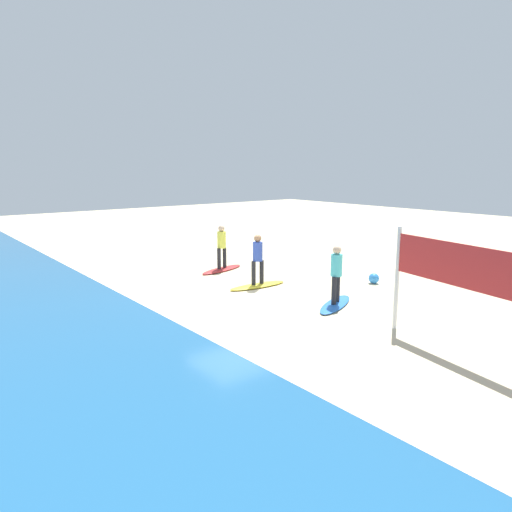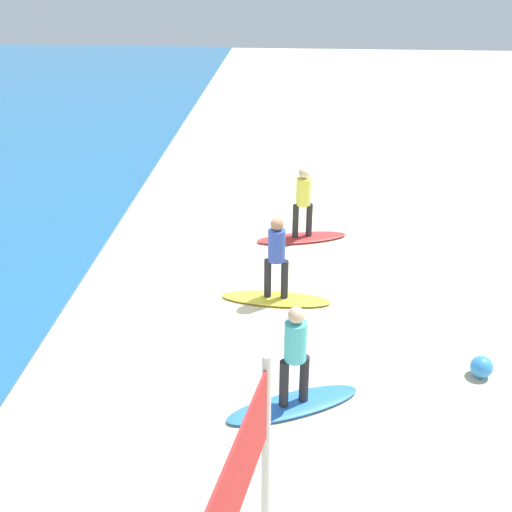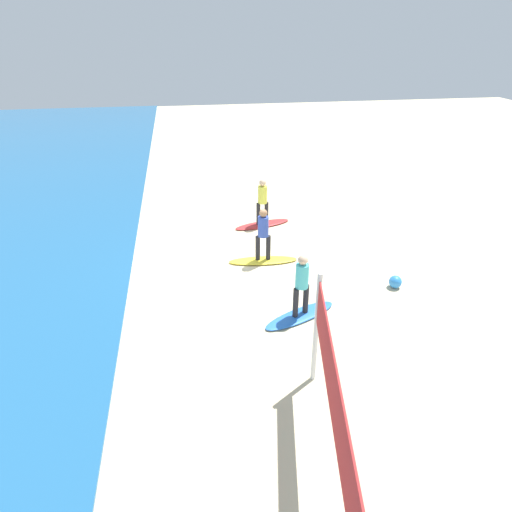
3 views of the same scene
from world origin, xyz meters
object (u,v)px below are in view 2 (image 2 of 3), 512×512
at_px(surfer_yellow, 277,252).
at_px(surfboard_yellow, 276,299).
at_px(surfer_red, 303,198).
at_px(surfboard_red, 302,238).
at_px(surfboard_blue, 293,404).
at_px(beach_ball, 482,367).
at_px(surfer_blue, 295,350).

bearing_deg(surfer_yellow, surfboard_yellow, -90.00).
bearing_deg(surfer_red, surfboard_red, 0.00).
distance_m(surfboard_yellow, surfboard_red, 2.81).
bearing_deg(surfboard_blue, surfer_red, -115.69).
bearing_deg(surfboard_yellow, surfboard_blue, 101.04).
relative_size(surfboard_yellow, surfer_red, 1.28).
relative_size(surfboard_yellow, surfboard_red, 1.00).
distance_m(surfboard_yellow, beach_ball, 3.95).
xyz_separation_m(surfboard_blue, surfer_blue, (0.00, 0.00, 0.99)).
distance_m(surfboard_blue, surfer_red, 5.90).
bearing_deg(surfboard_red, surfer_yellow, 65.04).
relative_size(surfer_yellow, beach_ball, 4.62).
height_order(surfboard_red, surfer_red, surfer_red).
distance_m(surfboard_blue, surfboard_yellow, 3.07).
bearing_deg(beach_ball, surfboard_yellow, 57.98).
xyz_separation_m(surfboard_yellow, surfer_red, (2.77, -0.48, 0.99)).
relative_size(surfer_yellow, surfer_red, 1.00).
height_order(surfer_yellow, beach_ball, surfer_yellow).
bearing_deg(surfboard_yellow, surfer_yellow, 3.73).
xyz_separation_m(surfboard_yellow, beach_ball, (-2.09, -3.34, 0.13)).
height_order(surfboard_blue, surfer_yellow, surfer_yellow).
distance_m(surfboard_blue, surfer_yellow, 3.22).
bearing_deg(surfer_red, surfboard_blue, 179.12).
relative_size(surfer_blue, surfboard_yellow, 0.78).
height_order(surfboard_red, beach_ball, beach_ball).
xyz_separation_m(surfer_yellow, surfer_red, (2.77, -0.48, 0.00)).
xyz_separation_m(surfboard_yellow, surfboard_red, (2.77, -0.48, 0.00)).
bearing_deg(surfer_yellow, surfboard_red, -9.84).
height_order(surfer_red, beach_ball, surfer_red).
bearing_deg(surfboard_red, surfer_red, -0.00).
relative_size(surfboard_yellow, surfer_yellow, 1.28).
bearing_deg(beach_ball, surfboard_red, 30.51).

